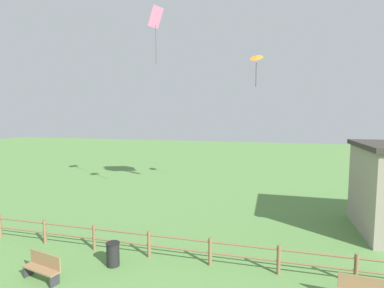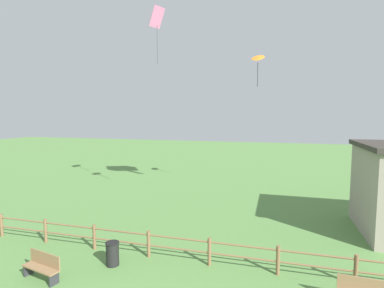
{
  "view_description": "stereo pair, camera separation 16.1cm",
  "coord_description": "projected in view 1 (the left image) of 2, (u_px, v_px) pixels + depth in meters",
  "views": [
    {
      "loc": [
        3.46,
        -4.76,
        5.73
      ],
      "look_at": [
        0.0,
        8.02,
        4.46
      ],
      "focal_mm": 28.0,
      "sensor_mm": 36.0,
      "label": 1
    },
    {
      "loc": [
        3.61,
        -4.71,
        5.73
      ],
      "look_at": [
        0.0,
        8.02,
        4.46
      ],
      "focal_mm": 28.0,
      "sensor_mm": 36.0,
      "label": 2
    }
  ],
  "objects": [
    {
      "name": "trash_bin",
      "position": [
        113.0,
        254.0,
        11.4
      ],
      "size": [
        0.53,
        0.53,
        0.91
      ],
      "color": "black",
      "rests_on": "ground_plane"
    },
    {
      "name": "kite_pink_diamond",
      "position": [
        156.0,
        22.0,
        19.89
      ],
      "size": [
        0.9,
        1.12,
        3.67
      ],
      "color": "pink"
    },
    {
      "name": "park_bench_near_fence",
      "position": [
        43.0,
        267.0,
        10.4
      ],
      "size": [
        1.59,
        0.72,
        0.92
      ],
      "color": "olive",
      "rests_on": "ground_plane"
    },
    {
      "name": "wooden_fence",
      "position": [
        179.0,
        246.0,
        11.75
      ],
      "size": [
        17.77,
        0.14,
        1.08
      ],
      "color": "brown",
      "rests_on": "ground_plane"
    },
    {
      "name": "kite_orange_delta",
      "position": [
        256.0,
        59.0,
        20.96
      ],
      "size": [
        1.05,
        0.96,
        2.3
      ],
      "color": "orange"
    }
  ]
}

